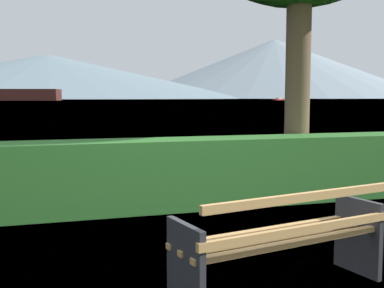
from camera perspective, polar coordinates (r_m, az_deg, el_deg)
water_surface at (r=309.96m, az=-16.54°, el=5.10°), size 620.00×620.00×0.00m
park_bench at (r=3.97m, az=10.95°, el=-11.27°), size 1.90×0.93×0.87m
hedge_row at (r=6.85m, az=-1.60°, el=-3.49°), size 8.49×0.76×0.98m
sailboat_mid at (r=239.30m, az=10.32°, el=5.26°), size 7.33×5.47×1.26m
distant_hills at (r=573.75m, az=-19.99°, el=8.70°), size 996.24×460.00×81.27m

